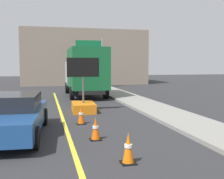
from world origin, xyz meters
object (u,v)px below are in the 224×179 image
object	(u,v)px
box_truck	(85,71)
traffic_cone_curbside	(81,115)
highway_guide_sign	(95,54)
traffic_cone_far_lane	(96,129)
pickup_car	(13,115)
traffic_cone_mid_lane	(128,148)
arrow_board_trailer	(83,102)

from	to	relation	value
box_truck	traffic_cone_curbside	xyz separation A→B (m)	(-1.56, -9.47, -1.52)
highway_guide_sign	traffic_cone_far_lane	distance (m)	19.83
traffic_cone_curbside	box_truck	bearing A→B (deg)	80.66
pickup_car	traffic_cone_curbside	bearing A→B (deg)	28.11
highway_guide_sign	traffic_cone_mid_lane	size ratio (longest dim) A/B	6.60
arrow_board_trailer	traffic_cone_far_lane	distance (m)	5.22
box_truck	traffic_cone_curbside	size ratio (longest dim) A/B	9.28
highway_guide_sign	traffic_cone_far_lane	bearing A→B (deg)	-100.15
traffic_cone_far_lane	traffic_cone_curbside	distance (m)	2.41
highway_guide_sign	traffic_cone_mid_lane	xyz separation A→B (m)	(-3.06, -21.50, -3.05)
box_truck	traffic_cone_mid_lane	distance (m)	14.21
pickup_car	traffic_cone_far_lane	size ratio (longest dim) A/B	6.88
box_truck	pickup_car	bearing A→B (deg)	-110.32
arrow_board_trailer	traffic_cone_far_lane	world-z (taller)	arrow_board_trailer
pickup_car	traffic_cone_far_lane	world-z (taller)	pickup_car
box_truck	pickup_car	world-z (taller)	box_truck
pickup_car	traffic_cone_mid_lane	world-z (taller)	pickup_car
traffic_cone_curbside	arrow_board_trailer	bearing A→B (deg)	80.35
traffic_cone_far_lane	traffic_cone_mid_lane	bearing A→B (deg)	-80.07
traffic_cone_curbside	highway_guide_sign	bearing A→B (deg)	77.98
traffic_cone_far_lane	box_truck	bearing A→B (deg)	83.20
box_truck	pickup_car	distance (m)	11.54
traffic_cone_mid_lane	highway_guide_sign	bearing A→B (deg)	81.89
pickup_car	traffic_cone_curbside	xyz separation A→B (m)	(2.43, 1.30, -0.33)
arrow_board_trailer	pickup_car	xyz separation A→B (m)	(-2.90, -4.10, 0.22)
traffic_cone_mid_lane	traffic_cone_curbside	bearing A→B (deg)	96.53
box_truck	traffic_cone_mid_lane	world-z (taller)	box_truck
arrow_board_trailer	traffic_cone_curbside	size ratio (longest dim) A/B	3.66
arrow_board_trailer	highway_guide_sign	size ratio (longest dim) A/B	0.54
pickup_car	arrow_board_trailer	bearing A→B (deg)	54.67
arrow_board_trailer	pickup_car	size ratio (longest dim) A/B	0.55
pickup_car	traffic_cone_curbside	world-z (taller)	pickup_car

